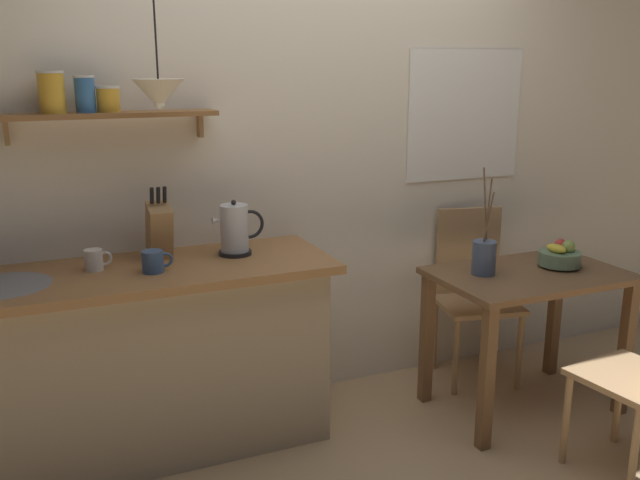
{
  "coord_description": "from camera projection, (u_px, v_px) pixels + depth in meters",
  "views": [
    {
      "loc": [
        -1.35,
        -2.65,
        1.76
      ],
      "look_at": [
        -0.1,
        0.25,
        0.95
      ],
      "focal_mm": 38.38,
      "sensor_mm": 36.0,
      "label": 1
    }
  ],
  "objects": [
    {
      "name": "ground_plane",
      "position": [
        359.0,
        439.0,
        3.31
      ],
      "size": [
        14.0,
        14.0,
        0.0
      ],
      "primitive_type": "plane",
      "color": "tan"
    },
    {
      "name": "fruit_bowl",
      "position": [
        560.0,
        256.0,
        3.53
      ],
      "size": [
        0.22,
        0.22,
        0.14
      ],
      "color": "slate",
      "rests_on": "dining_table"
    },
    {
      "name": "pendant_lamp",
      "position": [
        159.0,
        94.0,
        2.78
      ],
      "size": [
        0.21,
        0.21,
        0.43
      ],
      "color": "black"
    },
    {
      "name": "kitchen_counter",
      "position": [
        132.0,
        362.0,
        3.1
      ],
      "size": [
        1.83,
        0.63,
        0.89
      ],
      "color": "tan",
      "rests_on": "ground_plane"
    },
    {
      "name": "wall_shelf",
      "position": [
        92.0,
        105.0,
        2.94
      ],
      "size": [
        0.94,
        0.2,
        0.31
      ],
      "color": "brown"
    },
    {
      "name": "twig_vase",
      "position": [
        484.0,
        257.0,
        3.4
      ],
      "size": [
        0.12,
        0.12,
        0.54
      ],
      "color": "#475675",
      "rests_on": "dining_table"
    },
    {
      "name": "electric_kettle",
      "position": [
        235.0,
        230.0,
        3.19
      ],
      "size": [
        0.25,
        0.15,
        0.26
      ],
      "color": "black",
      "rests_on": "kitchen_counter"
    },
    {
      "name": "back_wall",
      "position": [
        343.0,
        144.0,
        3.63
      ],
      "size": [
        6.8,
        0.11,
        2.7
      ],
      "color": "silver",
      "rests_on": "ground_plane"
    },
    {
      "name": "dining_chair_far",
      "position": [
        473.0,
        286.0,
        3.91
      ],
      "size": [
        0.51,
        0.49,
        0.97
      ],
      "color": "tan",
      "rests_on": "ground_plane"
    },
    {
      "name": "knife_block",
      "position": [
        159.0,
        229.0,
        3.12
      ],
      "size": [
        0.1,
        0.19,
        0.34
      ],
      "color": "tan",
      "rests_on": "kitchen_counter"
    },
    {
      "name": "dining_table",
      "position": [
        528.0,
        297.0,
        3.49
      ],
      "size": [
        0.96,
        0.62,
        0.74
      ],
      "color": "brown",
      "rests_on": "ground_plane"
    },
    {
      "name": "coffee_mug_spare",
      "position": [
        153.0,
        261.0,
        2.93
      ],
      "size": [
        0.13,
        0.09,
        0.1
      ],
      "color": "#3D5B89",
      "rests_on": "kitchen_counter"
    },
    {
      "name": "coffee_mug_by_sink",
      "position": [
        95.0,
        260.0,
        2.96
      ],
      "size": [
        0.12,
        0.08,
        0.09
      ],
      "color": "white",
      "rests_on": "kitchen_counter"
    }
  ]
}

